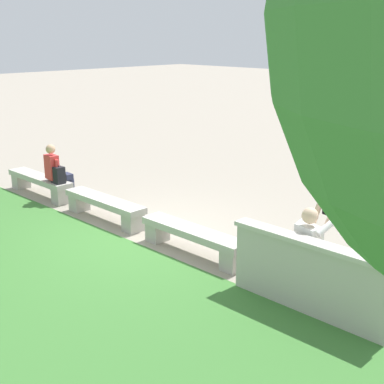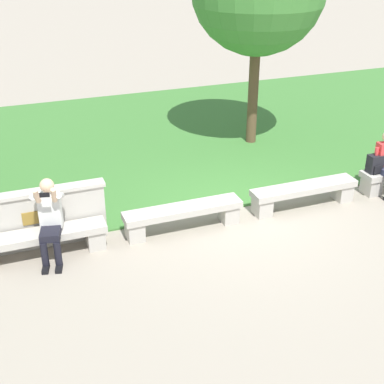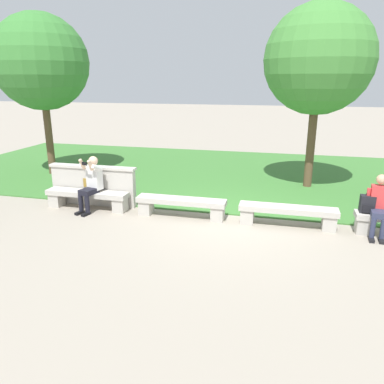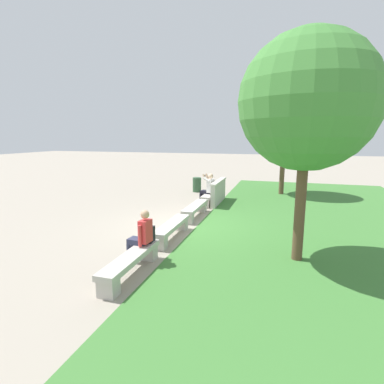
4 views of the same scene
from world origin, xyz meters
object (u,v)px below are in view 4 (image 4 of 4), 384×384
Objects in this scene: tree_left_background at (307,103)px; bench_main at (211,196)px; bench_mid at (172,228)px; tree_behind_wall at (285,121)px; backpack at (149,234)px; bench_far at (131,262)px; person_photographer at (208,187)px; person_distant at (141,235)px; trash_bin at (197,185)px; bench_near at (195,209)px.

bench_main is at bearing -148.00° from tree_left_background.
tree_behind_wall reaches higher than bench_mid.
backpack is at bearing 0.17° from bench_main.
bench_far is at bearing 0.00° from bench_mid.
bench_mid is at bearing 0.93° from person_photographer.
person_photographer is 6.36m from person_distant.
bench_main is 6.36m from backpack.
person_photographer is (-7.00, -0.08, 0.43)m from bench_far.
tree_left_background is (-1.83, 3.35, 3.27)m from bench_far.
tree_behind_wall reaches higher than backpack.
bench_far is 0.41× the size of tree_left_background.
tree_behind_wall is at bearing 97.29° from trash_bin.
tree_left_background is (-1.19, 3.41, 2.90)m from person_distant.
bench_main is 7.11m from tree_left_background.
trash_bin is (-7.18, -1.30, 0.07)m from bench_mid.
tree_left_background reaches higher than backpack.
bench_far is 0.74m from person_distant.
bench_far is at bearing 0.00° from bench_main.
trash_bin is (-4.79, -1.30, 0.07)m from bench_near.
bench_near is at bearing -131.50° from tree_left_background.
bench_mid is 2.39m from bench_far.
bench_main is 2.73m from trash_bin.
tree_left_background is (-0.99, 3.33, 2.95)m from backpack.
person_distant reaches higher than bench_mid.
person_photographer is at bearing 25.53° from trash_bin.
tree_behind_wall is (-2.93, 2.91, 3.27)m from bench_main.
backpack is (3.95, 0.02, 0.32)m from bench_near.
backpack reaches higher than bench_mid.
bench_main is 1.00× the size of bench_mid.
bench_far is 1.58× the size of person_photographer.
person_photographer is at bearing -179.92° from person_distant.
person_distant reaches higher than bench_far.
person_distant is 2.94× the size of backpack.
trash_bin is (-2.39, -1.30, 0.07)m from bench_main.
person_photographer is at bearing -146.51° from tree_left_background.
backpack is 10.16m from tree_behind_wall.
backpack is 0.08× the size of tree_left_background.
bench_near is at bearing 180.00° from bench_far.
backpack is (6.16, 0.09, -0.11)m from person_photographer.
person_photographer is (0.18, -0.08, 0.43)m from bench_main.
person_distant reaches higher than trash_bin.
tree_behind_wall is at bearing 159.32° from bench_mid.
person_photographer is 6.17m from backpack.
person_distant is 9.02m from trash_bin.
tree_left_background is at bearing 118.67° from bench_far.
person_photographer is at bearing -22.16° from bench_main.
bench_mid is at bearing 0.00° from bench_main.
tree_left_background is at bearing 80.41° from bench_mid.
backpack reaches higher than bench_near.
bench_main is 0.41× the size of tree_behind_wall.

